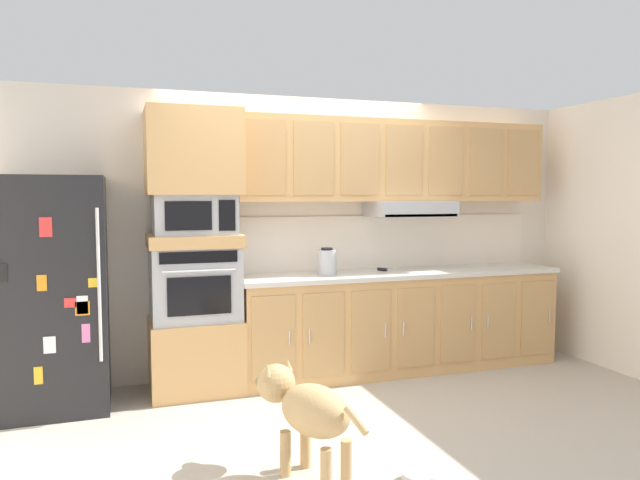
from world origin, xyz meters
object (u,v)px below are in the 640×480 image
at_px(refrigerator, 54,293).
at_px(screwdriver, 383,269).
at_px(dog_food_bowl, 419,477).
at_px(built_in_oven, 195,283).
at_px(dog, 305,407).
at_px(electric_kettle, 327,262).
at_px(microwave, 194,215).

distance_m(refrigerator, screwdriver, 2.77).
relative_size(screwdriver, dog_food_bowl, 0.82).
bearing_deg(built_in_oven, dog, -76.70).
distance_m(refrigerator, built_in_oven, 1.05).
bearing_deg(refrigerator, dog_food_bowl, -43.51).
xyz_separation_m(built_in_oven, electric_kettle, (1.13, -0.05, 0.13)).
bearing_deg(built_in_oven, microwave, -0.77).
bearing_deg(dog, dog_food_bowl, -141.60).
bearing_deg(microwave, screwdriver, 2.15).
height_order(screwdriver, dog_food_bowl, screwdriver).
relative_size(dog, dog_food_bowl, 4.24).
distance_m(microwave, dog, 2.07).
xyz_separation_m(built_in_oven, dog_food_bowl, (0.99, -2.01, -0.87)).
bearing_deg(screwdriver, built_in_oven, -177.85).
bearing_deg(dog, microwave, -12.73).
distance_m(microwave, dog_food_bowl, 2.66).
distance_m(built_in_oven, dog, 1.85).
distance_m(screwdriver, dog, 2.28).
bearing_deg(refrigerator, microwave, 3.68).
bearing_deg(dog_food_bowl, electric_kettle, 86.02).
bearing_deg(refrigerator, dog, -48.69).
height_order(built_in_oven, dog_food_bowl, built_in_oven).
relative_size(built_in_oven, screwdriver, 4.27).
distance_m(built_in_oven, screwdriver, 1.72).
relative_size(built_in_oven, dog, 0.83).
xyz_separation_m(screwdriver, dog_food_bowl, (-0.72, -2.08, -0.90)).
bearing_deg(dog, screwdriver, -62.13).
xyz_separation_m(built_in_oven, screwdriver, (1.72, 0.06, 0.03)).
distance_m(screwdriver, dog_food_bowl, 2.38).
bearing_deg(electric_kettle, built_in_oven, 177.61).
relative_size(microwave, dog, 0.76).
relative_size(built_in_oven, microwave, 1.09).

